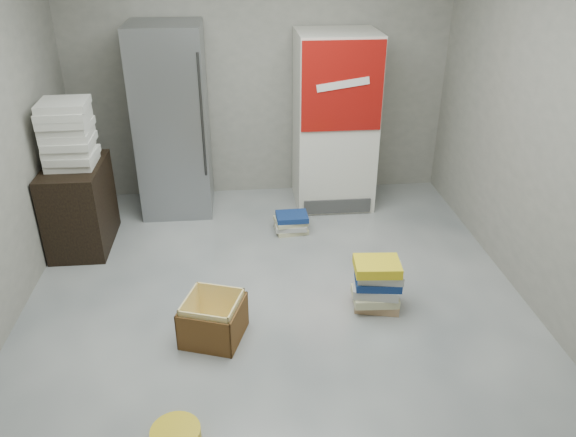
# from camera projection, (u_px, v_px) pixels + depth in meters

# --- Properties ---
(ground) EXTENTS (5.00, 5.00, 0.00)m
(ground) POSITION_uv_depth(u_px,v_px,m) (279.00, 324.00, 4.26)
(ground) COLOR #B3B2AE
(ground) RESTS_ON ground
(room_shell) EXTENTS (4.04, 5.04, 2.82)m
(room_shell) POSITION_uv_depth(u_px,v_px,m) (277.00, 89.00, 3.43)
(room_shell) COLOR gray
(room_shell) RESTS_ON ground
(steel_fridge) EXTENTS (0.70, 0.72, 1.90)m
(steel_fridge) POSITION_uv_depth(u_px,v_px,m) (172.00, 121.00, 5.63)
(steel_fridge) COLOR #9FA1A7
(steel_fridge) RESTS_ON ground
(coke_cooler) EXTENTS (0.80, 0.73, 1.80)m
(coke_cooler) POSITION_uv_depth(u_px,v_px,m) (335.00, 121.00, 5.78)
(coke_cooler) COLOR silver
(coke_cooler) RESTS_ON ground
(wood_shelf) EXTENTS (0.50, 0.80, 0.80)m
(wood_shelf) POSITION_uv_depth(u_px,v_px,m) (80.00, 206.00, 5.17)
(wood_shelf) COLOR black
(wood_shelf) RESTS_ON ground
(supply_box_stack) EXTENTS (0.44, 0.45, 0.58)m
(supply_box_stack) POSITION_uv_depth(u_px,v_px,m) (68.00, 134.00, 4.85)
(supply_box_stack) COLOR silver
(supply_box_stack) RESTS_ON wood_shelf
(phonebook_stack_main) EXTENTS (0.42, 0.35, 0.43)m
(phonebook_stack_main) POSITION_uv_depth(u_px,v_px,m) (377.00, 284.00, 4.36)
(phonebook_stack_main) COLOR tan
(phonebook_stack_main) RESTS_ON ground
(phonebook_stack_side) EXTENTS (0.34, 0.28, 0.19)m
(phonebook_stack_side) POSITION_uv_depth(u_px,v_px,m) (291.00, 223.00, 5.52)
(phonebook_stack_side) COLOR beige
(phonebook_stack_side) RESTS_ON ground
(cardboard_box) EXTENTS (0.52, 0.52, 0.33)m
(cardboard_box) POSITION_uv_depth(u_px,v_px,m) (213.00, 321.00, 4.07)
(cardboard_box) COLOR yellow
(cardboard_box) RESTS_ON ground
(bucket_lid) EXTENTS (0.33, 0.33, 0.08)m
(bucket_lid) POSITION_uv_depth(u_px,v_px,m) (176.00, 435.00, 3.28)
(bucket_lid) COLOR yellow
(bucket_lid) RESTS_ON ground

